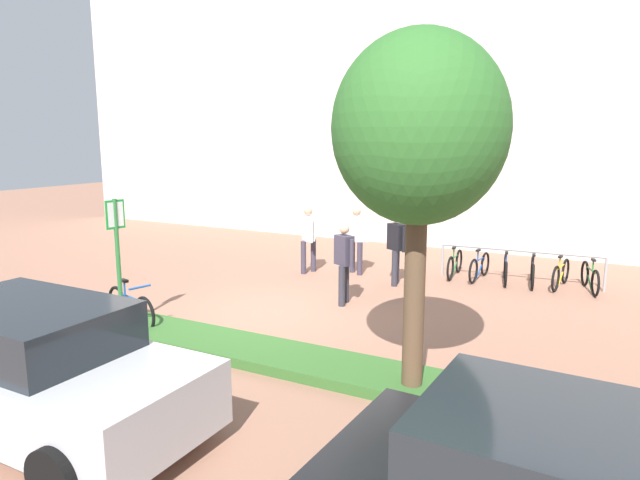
{
  "coord_description": "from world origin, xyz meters",
  "views": [
    {
      "loc": [
        5.91,
        -9.0,
        3.46
      ],
      "look_at": [
        0.18,
        1.8,
        1.22
      ],
      "focal_mm": 31.53,
      "sensor_mm": 36.0,
      "label": 1
    }
  ],
  "objects_px": {
    "tree_sidewalk": "(419,131)",
    "person_shirt_white": "(308,235)",
    "bike_rack_cluster": "(519,269)",
    "bike_at_sign": "(131,307)",
    "person_suited_dark": "(396,244)",
    "parking_sign_post": "(117,244)",
    "bollard_steel": "(419,275)",
    "person_suited_navy": "(344,258)",
    "car_silver_sedan": "(36,369)",
    "person_casual_tan": "(356,236)"
  },
  "relations": [
    {
      "from": "tree_sidewalk",
      "to": "person_shirt_white",
      "type": "relative_size",
      "value": 2.79
    },
    {
      "from": "bike_rack_cluster",
      "to": "bike_at_sign",
      "type": "bearing_deg",
      "value": -131.75
    },
    {
      "from": "person_suited_dark",
      "to": "bike_rack_cluster",
      "type": "bearing_deg",
      "value": 29.99
    },
    {
      "from": "tree_sidewalk",
      "to": "parking_sign_post",
      "type": "relative_size",
      "value": 2.01
    },
    {
      "from": "bike_at_sign",
      "to": "bollard_steel",
      "type": "bearing_deg",
      "value": 48.19
    },
    {
      "from": "person_suited_navy",
      "to": "car_silver_sedan",
      "type": "xyz_separation_m",
      "value": [
        -1.03,
        -6.35,
        -0.23
      ]
    },
    {
      "from": "parking_sign_post",
      "to": "person_shirt_white",
      "type": "bearing_deg",
      "value": 80.08
    },
    {
      "from": "parking_sign_post",
      "to": "person_shirt_white",
      "type": "height_order",
      "value": "parking_sign_post"
    },
    {
      "from": "car_silver_sedan",
      "to": "bike_at_sign",
      "type": "bearing_deg",
      "value": 120.12
    },
    {
      "from": "bike_at_sign",
      "to": "person_suited_dark",
      "type": "xyz_separation_m",
      "value": [
        3.31,
        5.12,
        0.63
      ]
    },
    {
      "from": "parking_sign_post",
      "to": "bike_rack_cluster",
      "type": "bearing_deg",
      "value": 48.72
    },
    {
      "from": "bike_rack_cluster",
      "to": "car_silver_sedan",
      "type": "height_order",
      "value": "car_silver_sedan"
    },
    {
      "from": "car_silver_sedan",
      "to": "person_casual_tan",
      "type": "bearing_deg",
      "value": 89.1
    },
    {
      "from": "bike_rack_cluster",
      "to": "car_silver_sedan",
      "type": "bearing_deg",
      "value": -112.14
    },
    {
      "from": "bike_rack_cluster",
      "to": "person_suited_navy",
      "type": "distance_m",
      "value": 4.65
    },
    {
      "from": "parking_sign_post",
      "to": "person_suited_dark",
      "type": "xyz_separation_m",
      "value": [
        3.37,
        5.29,
        -0.58
      ]
    },
    {
      "from": "person_suited_dark",
      "to": "person_shirt_white",
      "type": "relative_size",
      "value": 1.0
    },
    {
      "from": "parking_sign_post",
      "to": "person_suited_dark",
      "type": "height_order",
      "value": "parking_sign_post"
    },
    {
      "from": "person_suited_navy",
      "to": "tree_sidewalk",
      "type": "bearing_deg",
      "value": -52.11
    },
    {
      "from": "bollard_steel",
      "to": "person_casual_tan",
      "type": "bearing_deg",
      "value": 151.03
    },
    {
      "from": "parking_sign_post",
      "to": "car_silver_sedan",
      "type": "xyz_separation_m",
      "value": [
        1.94,
        -3.08,
        -0.81
      ]
    },
    {
      "from": "person_suited_dark",
      "to": "person_shirt_white",
      "type": "bearing_deg",
      "value": 177.69
    },
    {
      "from": "bollard_steel",
      "to": "person_suited_navy",
      "type": "distance_m",
      "value": 1.93
    },
    {
      "from": "tree_sidewalk",
      "to": "bollard_steel",
      "type": "relative_size",
      "value": 5.33
    },
    {
      "from": "person_casual_tan",
      "to": "person_suited_navy",
      "type": "bearing_deg",
      "value": -71.09
    },
    {
      "from": "bike_at_sign",
      "to": "person_casual_tan",
      "type": "bearing_deg",
      "value": 70.37
    },
    {
      "from": "person_shirt_white",
      "to": "bollard_steel",
      "type": "bearing_deg",
      "value": -11.73
    },
    {
      "from": "person_suited_dark",
      "to": "person_suited_navy",
      "type": "bearing_deg",
      "value": -101.29
    },
    {
      "from": "tree_sidewalk",
      "to": "car_silver_sedan",
      "type": "xyz_separation_m",
      "value": [
        -3.68,
        -2.95,
        -2.78
      ]
    },
    {
      "from": "tree_sidewalk",
      "to": "parking_sign_post",
      "type": "distance_m",
      "value": 5.95
    },
    {
      "from": "person_suited_dark",
      "to": "person_casual_tan",
      "type": "relative_size",
      "value": 1.0
    },
    {
      "from": "tree_sidewalk",
      "to": "person_suited_dark",
      "type": "bearing_deg",
      "value": 112.53
    },
    {
      "from": "person_suited_dark",
      "to": "car_silver_sedan",
      "type": "height_order",
      "value": "person_suited_dark"
    },
    {
      "from": "parking_sign_post",
      "to": "person_shirt_white",
      "type": "distance_m",
      "value": 5.5
    },
    {
      "from": "bollard_steel",
      "to": "car_silver_sedan",
      "type": "bearing_deg",
      "value": -105.65
    },
    {
      "from": "bollard_steel",
      "to": "person_suited_dark",
      "type": "height_order",
      "value": "person_suited_dark"
    },
    {
      "from": "person_shirt_white",
      "to": "person_casual_tan",
      "type": "height_order",
      "value": "same"
    },
    {
      "from": "person_suited_dark",
      "to": "person_casual_tan",
      "type": "distance_m",
      "value": 1.41
    },
    {
      "from": "tree_sidewalk",
      "to": "person_suited_dark",
      "type": "distance_m",
      "value": 6.4
    },
    {
      "from": "bollard_steel",
      "to": "car_silver_sedan",
      "type": "relative_size",
      "value": 0.21
    },
    {
      "from": "tree_sidewalk",
      "to": "person_shirt_white",
      "type": "xyz_separation_m",
      "value": [
        -4.67,
        5.52,
        -2.56
      ]
    },
    {
      "from": "person_casual_tan",
      "to": "car_silver_sedan",
      "type": "height_order",
      "value": "person_casual_tan"
    },
    {
      "from": "bike_at_sign",
      "to": "car_silver_sedan",
      "type": "distance_m",
      "value": 3.78
    },
    {
      "from": "person_suited_navy",
      "to": "person_casual_tan",
      "type": "xyz_separation_m",
      "value": [
        -0.88,
        2.58,
        0.0
      ]
    },
    {
      "from": "tree_sidewalk",
      "to": "car_silver_sedan",
      "type": "height_order",
      "value": "tree_sidewalk"
    },
    {
      "from": "bollard_steel",
      "to": "person_suited_dark",
      "type": "distance_m",
      "value": 1.08
    },
    {
      "from": "person_suited_navy",
      "to": "bike_rack_cluster",
      "type": "bearing_deg",
      "value": 49.57
    },
    {
      "from": "person_suited_dark",
      "to": "person_suited_navy",
      "type": "height_order",
      "value": "same"
    },
    {
      "from": "bike_at_sign",
      "to": "person_suited_dark",
      "type": "bearing_deg",
      "value": 57.07
    },
    {
      "from": "person_casual_tan",
      "to": "parking_sign_post",
      "type": "bearing_deg",
      "value": -109.56
    }
  ]
}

